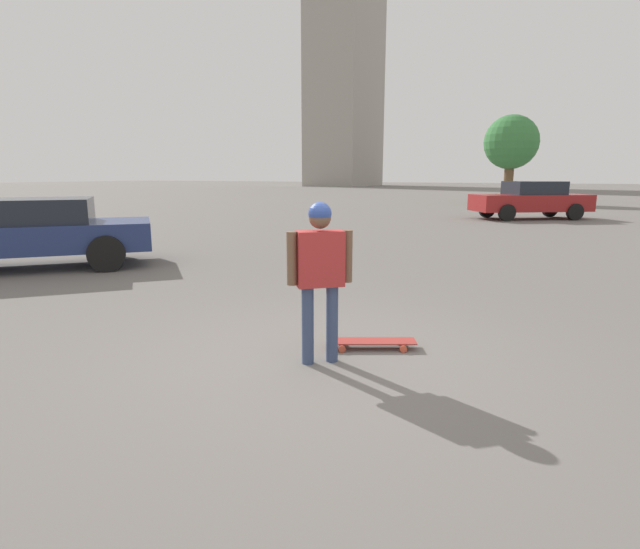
{
  "coord_description": "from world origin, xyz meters",
  "views": [
    {
      "loc": [
        4.27,
        2.02,
        1.85
      ],
      "look_at": [
        0.0,
        0.0,
        0.89
      ],
      "focal_mm": 28.0,
      "sensor_mm": 36.0,
      "label": 1
    }
  ],
  "objects_px": {
    "skateboard": "(371,342)",
    "car_parked_near": "(34,232)",
    "car_parked_far": "(531,200)",
    "person": "(320,265)"
  },
  "relations": [
    {
      "from": "car_parked_far",
      "to": "person",
      "type": "bearing_deg",
      "value": 53.81
    },
    {
      "from": "car_parked_near",
      "to": "car_parked_far",
      "type": "bearing_deg",
      "value": -161.99
    },
    {
      "from": "car_parked_near",
      "to": "car_parked_far",
      "type": "relative_size",
      "value": 0.89
    },
    {
      "from": "car_parked_near",
      "to": "car_parked_far",
      "type": "distance_m",
      "value": 18.33
    },
    {
      "from": "skateboard",
      "to": "car_parked_near",
      "type": "height_order",
      "value": "car_parked_near"
    },
    {
      "from": "car_parked_near",
      "to": "skateboard",
      "type": "bearing_deg",
      "value": 123.14
    },
    {
      "from": "person",
      "to": "car_parked_near",
      "type": "xyz_separation_m",
      "value": [
        -2.19,
        -7.3,
        -0.26
      ]
    },
    {
      "from": "car_parked_near",
      "to": "car_parked_far",
      "type": "height_order",
      "value": "car_parked_far"
    },
    {
      "from": "skateboard",
      "to": "car_parked_near",
      "type": "xyz_separation_m",
      "value": [
        -1.6,
        -7.63,
        0.66
      ]
    },
    {
      "from": "person",
      "to": "car_parked_near",
      "type": "bearing_deg",
      "value": 123.92
    }
  ]
}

